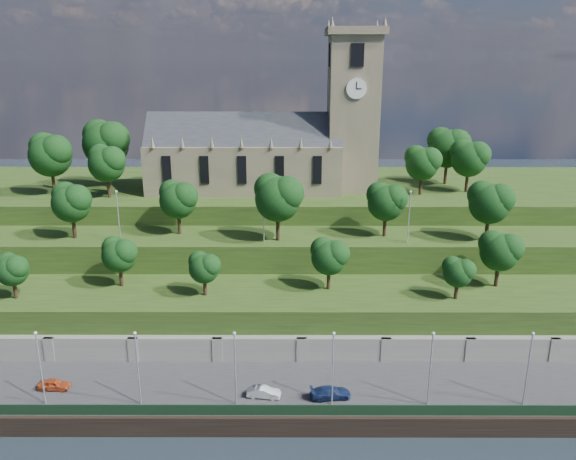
{
  "coord_description": "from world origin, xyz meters",
  "views": [
    {
      "loc": [
        3.53,
        -48.16,
        36.83
      ],
      "look_at": [
        3.35,
        30.0,
        12.56
      ],
      "focal_mm": 35.0,
      "sensor_mm": 36.0,
      "label": 1
    }
  ],
  "objects_px": {
    "church": "(273,145)",
    "car_right": "(330,393)",
    "car_middle": "(264,392)",
    "car_left": "(54,384)"
  },
  "relations": [
    {
      "from": "car_left",
      "to": "car_right",
      "type": "distance_m",
      "value": 30.1
    },
    {
      "from": "car_middle",
      "to": "car_right",
      "type": "bearing_deg",
      "value": -83.79
    },
    {
      "from": "church",
      "to": "car_middle",
      "type": "relative_size",
      "value": 10.83
    },
    {
      "from": "church",
      "to": "car_middle",
      "type": "height_order",
      "value": "church"
    },
    {
      "from": "car_left",
      "to": "car_right",
      "type": "bearing_deg",
      "value": -91.66
    },
    {
      "from": "church",
      "to": "car_middle",
      "type": "bearing_deg",
      "value": -89.93
    },
    {
      "from": "church",
      "to": "car_right",
      "type": "distance_m",
      "value": 47.31
    },
    {
      "from": "car_middle",
      "to": "church",
      "type": "bearing_deg",
      "value": 7.19
    },
    {
      "from": "church",
      "to": "car_right",
      "type": "xyz_separation_m",
      "value": [
        7.14,
        -42.33,
        -19.89
      ]
    },
    {
      "from": "car_right",
      "to": "car_middle",
      "type": "bearing_deg",
      "value": 81.88
    }
  ]
}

